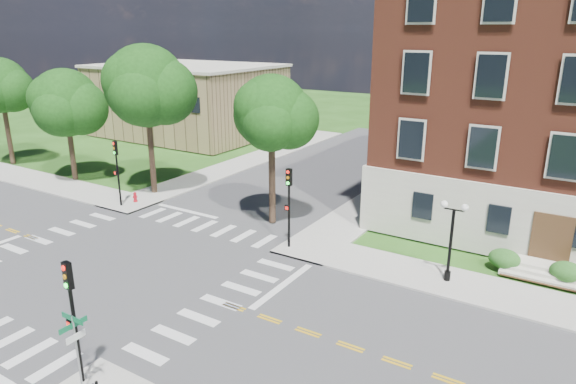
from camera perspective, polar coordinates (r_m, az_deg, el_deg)
The scene contains 18 objects.
ground at distance 29.91m, azimuth -18.35°, elevation -7.95°, with size 160.00×160.00×0.00m, color #254C15.
road_ew at distance 29.91m, azimuth -18.35°, elevation -7.94°, with size 90.00×12.00×0.01m, color #3D3D3F.
road_ns at distance 29.91m, azimuth -18.35°, elevation -7.93°, with size 12.00×90.00×0.01m, color #3D3D3F.
sidewalk_ne at distance 34.98m, azimuth 19.85°, elevation -4.22°, with size 34.00×34.00×0.12m.
sidewalk_nw at distance 50.39m, azimuth -16.48°, elevation 2.69°, with size 34.00×34.00×0.12m.
crosswalk_east at distance 25.27m, azimuth -7.47°, elevation -12.09°, with size 2.20×10.20×0.02m, color silver, non-canonical shape.
stop_bar_east at distance 26.55m, azimuth -0.59°, elevation -10.35°, with size 0.40×5.50×0.00m, color silver.
secondary_building at distance 64.32m, azimuth -11.09°, elevation 10.05°, with size 20.40×15.40×8.30m.
tree_a at distance 54.90m, azimuth -29.34°, elevation 10.27°, with size 5.04×5.04×9.92m.
tree_b at distance 46.60m, azimuth -23.48°, elevation 9.07°, with size 5.58×5.58×9.34m.
tree_c at distance 40.40m, azimuth -15.52°, elevation 11.26°, with size 6.16×6.16×11.38m.
tree_d at distance 32.60m, azimuth -1.85°, elevation 8.78°, with size 4.77×4.77×9.74m.
traffic_signal_se at distance 19.88m, azimuth -22.87°, elevation -11.74°, with size 0.34×0.39×4.80m.
traffic_signal_ne at distance 29.56m, azimuth 0.10°, elevation -0.64°, with size 0.34×0.38×4.80m.
traffic_signal_nw at distance 38.72m, azimuth -18.48°, elevation 2.88°, with size 0.36×0.42×4.80m.
twin_lamp_west at distance 27.08m, azimuth 17.68°, elevation -4.77°, with size 1.36×0.36×4.23m.
street_sign_pole at distance 19.72m, azimuth -22.54°, elevation -14.89°, with size 1.10×1.10×3.10m.
fire_hydrant at distance 39.96m, azimuth -16.62°, elevation -0.57°, with size 0.35×0.35×0.75m.
Camera 1 is at (21.39, -16.76, 12.49)m, focal length 32.00 mm.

